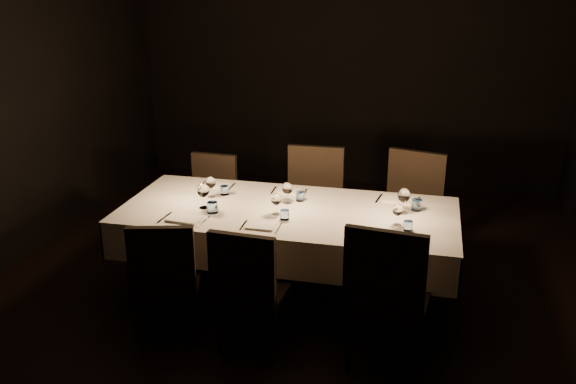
% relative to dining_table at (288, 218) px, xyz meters
% --- Properties ---
extents(room, '(5.01, 6.01, 3.01)m').
position_rel_dining_table_xyz_m(room, '(0.00, 0.00, 0.81)').
color(room, black).
rests_on(room, ground).
extents(dining_table, '(2.52, 1.12, 0.76)m').
position_rel_dining_table_xyz_m(dining_table, '(0.00, 0.00, 0.00)').
color(dining_table, black).
rests_on(dining_table, ground).
extents(chair_near_left, '(0.53, 0.53, 0.91)m').
position_rel_dining_table_xyz_m(chair_near_left, '(-0.67, -0.76, -0.18)').
color(chair_near_left, black).
rests_on(chair_near_left, ground).
extents(place_setting_near_left, '(0.36, 0.42, 0.20)m').
position_rel_dining_table_xyz_m(place_setting_near_left, '(-0.62, -0.22, 0.15)').
color(place_setting_near_left, white).
rests_on(place_setting_near_left, dining_table).
extents(chair_near_center, '(0.47, 0.47, 0.92)m').
position_rel_dining_table_xyz_m(chair_near_center, '(-0.08, -0.78, -0.18)').
color(chair_near_center, black).
rests_on(chair_near_center, ground).
extents(place_setting_near_center, '(0.30, 0.39, 0.17)m').
position_rel_dining_table_xyz_m(place_setting_near_center, '(-0.05, -0.22, 0.14)').
color(place_setting_near_center, white).
rests_on(place_setting_near_center, dining_table).
extents(chair_near_right, '(0.55, 0.55, 1.03)m').
position_rel_dining_table_xyz_m(chair_near_right, '(0.81, -0.75, -0.12)').
color(chair_near_right, black).
rests_on(chair_near_right, ground).
extents(place_setting_near_right, '(0.29, 0.39, 0.16)m').
position_rel_dining_table_xyz_m(place_setting_near_right, '(0.82, -0.22, 0.14)').
color(place_setting_near_right, white).
rests_on(place_setting_near_right, dining_table).
extents(chair_far_left, '(0.45, 0.45, 0.89)m').
position_rel_dining_table_xyz_m(chair_far_left, '(-0.91, 0.76, -0.19)').
color(chair_far_left, black).
rests_on(chair_far_left, ground).
extents(place_setting_far_left, '(0.30, 0.39, 0.17)m').
position_rel_dining_table_xyz_m(place_setting_far_left, '(-0.65, 0.22, 0.14)').
color(place_setting_far_left, white).
rests_on(place_setting_far_left, dining_table).
extents(chair_far_center, '(0.50, 0.50, 1.03)m').
position_rel_dining_table_xyz_m(chair_far_center, '(0.05, 0.74, -0.13)').
color(chair_far_center, black).
rests_on(chair_far_center, ground).
extents(place_setting_far_center, '(0.31, 0.39, 0.17)m').
position_rel_dining_table_xyz_m(place_setting_far_center, '(-0.03, 0.22, 0.14)').
color(place_setting_far_center, white).
rests_on(place_setting_far_center, dining_table).
extents(chair_far_right, '(0.60, 0.60, 1.03)m').
position_rel_dining_table_xyz_m(chair_far_right, '(0.89, 0.76, -0.12)').
color(chair_far_right, black).
rests_on(chair_far_right, ground).
extents(place_setting_far_right, '(0.36, 0.41, 0.19)m').
position_rel_dining_table_xyz_m(place_setting_far_right, '(0.85, 0.22, 0.15)').
color(place_setting_far_right, white).
rests_on(place_setting_far_right, dining_table).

